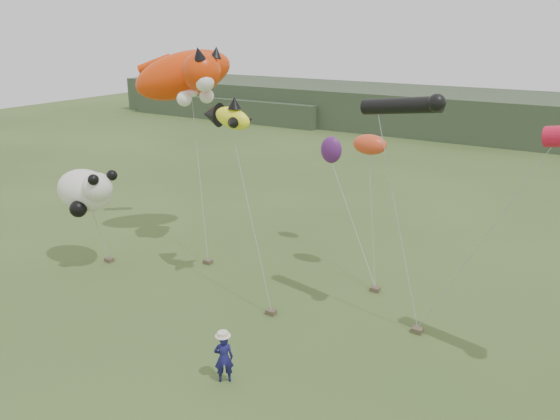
{
  "coord_description": "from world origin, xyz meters",
  "views": [
    {
      "loc": [
        9.06,
        -11.78,
        10.28
      ],
      "look_at": [
        0.03,
        3.0,
        4.45
      ],
      "focal_mm": 35.0,
      "sensor_mm": 36.0,
      "label": 1
    }
  ],
  "objects": [
    {
      "name": "ground",
      "position": [
        0.0,
        0.0,
        0.0
      ],
      "size": [
        120.0,
        120.0,
        0.0
      ],
      "primitive_type": "plane",
      "color": "#385123",
      "rests_on": "ground"
    },
    {
      "name": "headland",
      "position": [
        -3.11,
        44.69,
        1.92
      ],
      "size": [
        90.0,
        13.0,
        4.0
      ],
      "color": "#2D3D28",
      "rests_on": "ground"
    },
    {
      "name": "festival_attendant",
      "position": [
        0.23,
        -0.59,
        0.8
      ],
      "size": [
        0.7,
        0.66,
        1.6
      ],
      "primitive_type": "imported",
      "rotation": [
        0.0,
        0.0,
        3.79
      ],
      "color": "#181756",
      "rests_on": "ground"
    },
    {
      "name": "sandbag_anchors",
      "position": [
        -1.96,
        5.19,
        0.09
      ],
      "size": [
        14.42,
        4.1,
        0.19
      ],
      "color": "brown",
      "rests_on": "ground"
    },
    {
      "name": "cat_kite",
      "position": [
        -7.91,
        7.81,
        8.17
      ],
      "size": [
        6.04,
        4.75,
        3.15
      ],
      "color": "red",
      "rests_on": "ground"
    },
    {
      "name": "fish_kite",
      "position": [
        -3.63,
        4.94,
        7.04
      ],
      "size": [
        2.5,
        1.64,
        1.34
      ],
      "color": "#FFFB21",
      "rests_on": "ground"
    },
    {
      "name": "tube_kites",
      "position": [
        6.93,
        5.07,
        7.73
      ],
      "size": [
        9.23,
        2.06,
        1.33
      ],
      "color": "black",
      "rests_on": "ground"
    },
    {
      "name": "panda_kite",
      "position": [
        -9.91,
        3.16,
        3.55
      ],
      "size": [
        3.28,
        2.12,
        2.04
      ],
      "color": "white",
      "rests_on": "ground"
    },
    {
      "name": "misc_kites",
      "position": [
        -0.46,
        9.58,
        5.33
      ],
      "size": [
        3.99,
        2.93,
        1.98
      ],
      "color": "#E6431F",
      "rests_on": "ground"
    }
  ]
}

